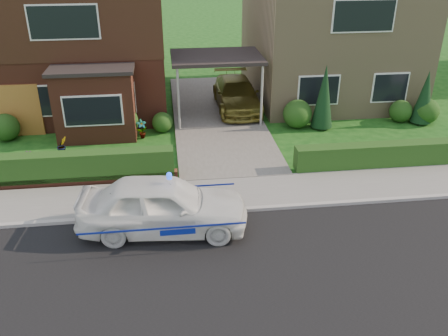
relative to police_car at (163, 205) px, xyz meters
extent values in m
plane|color=#144512|center=(2.43, -2.40, -0.78)|extent=(120.00, 120.00, 0.00)
cube|color=black|center=(2.43, -2.40, -0.78)|extent=(60.00, 6.00, 0.02)
cube|color=#9E9993|center=(2.43, 0.65, -0.72)|extent=(60.00, 0.16, 0.12)
cube|color=slate|center=(2.43, 1.70, -0.73)|extent=(60.00, 2.00, 0.10)
cube|color=#666059|center=(2.43, 8.60, -0.72)|extent=(3.80, 12.00, 0.12)
cube|color=brown|center=(-3.37, 11.60, 2.12)|extent=(7.20, 8.00, 5.80)
cube|color=white|center=(-4.96, 7.58, 0.62)|extent=(1.80, 0.08, 1.30)
cube|color=white|center=(-1.79, 7.58, 0.62)|extent=(1.60, 0.08, 1.30)
cube|color=white|center=(-3.37, 7.58, 3.62)|extent=(2.60, 0.08, 1.30)
cube|color=black|center=(-3.37, 11.60, 3.57)|extent=(7.26, 8.06, 2.90)
cube|color=brown|center=(-2.51, 6.90, 0.57)|extent=(3.00, 1.40, 2.70)
cube|color=black|center=(-2.51, 6.90, 1.99)|extent=(3.20, 1.60, 0.14)
cube|color=tan|center=(8.23, 11.60, 2.12)|extent=(7.20, 8.00, 5.80)
cube|color=white|center=(6.64, 7.58, 0.62)|extent=(1.80, 0.08, 1.30)
cube|color=white|center=(9.81, 7.58, 0.62)|extent=(1.60, 0.08, 1.30)
cube|color=white|center=(8.23, 7.58, 3.62)|extent=(2.60, 0.08, 1.30)
cube|color=black|center=(2.43, 8.60, 1.92)|extent=(3.80, 3.00, 0.14)
cylinder|color=gray|center=(0.73, 7.20, 0.57)|extent=(0.10, 0.10, 2.70)
cylinder|color=gray|center=(4.13, 7.20, 0.57)|extent=(0.10, 0.10, 2.70)
cube|color=#995E21|center=(-5.82, 7.56, 0.27)|extent=(2.20, 0.10, 2.10)
cube|color=brown|center=(-3.37, 2.90, -0.60)|extent=(7.70, 0.25, 0.36)
cube|color=#1B3C13|center=(-3.37, 3.05, -0.78)|extent=(7.50, 0.55, 0.90)
cube|color=#1B3C13|center=(8.23, 2.95, -0.78)|extent=(7.50, 0.55, 0.80)
sphere|color=#1B3C13|center=(-6.07, 7.10, -0.24)|extent=(1.08, 1.08, 1.08)
sphere|color=#1B3C13|center=(-1.57, 6.90, -0.12)|extent=(1.32, 1.32, 1.32)
sphere|color=#1B3C13|center=(0.03, 7.20, -0.36)|extent=(0.84, 0.84, 0.84)
sphere|color=#1B3C13|center=(5.63, 7.00, -0.18)|extent=(1.20, 1.20, 1.20)
sphere|color=#1B3C13|center=(10.23, 7.10, -0.30)|extent=(0.96, 0.96, 0.96)
sphere|color=#1B3C13|center=(11.23, 6.80, -0.24)|extent=(1.08, 1.08, 1.08)
cone|color=black|center=(6.63, 6.80, 0.52)|extent=(0.90, 0.90, 2.60)
cone|color=black|center=(11.03, 6.80, 0.32)|extent=(0.90, 0.90, 2.20)
imported|color=white|center=(0.00, 0.00, 0.00)|extent=(2.25, 4.72, 1.56)
sphere|color=#193FF2|center=(0.23, 0.00, 0.86)|extent=(0.17, 0.17, 0.17)
cube|color=navy|center=(0.00, -0.92, -0.06)|extent=(4.20, 0.02, 0.05)
cube|color=navy|center=(0.00, 0.92, -0.06)|extent=(4.20, 0.01, 0.05)
ellipsoid|color=black|center=(-1.28, -0.10, 0.30)|extent=(0.22, 0.17, 0.21)
sphere|color=white|center=(-1.26, -0.16, 0.29)|extent=(0.11, 0.11, 0.11)
sphere|color=black|center=(-1.26, -0.12, 0.44)|extent=(0.13, 0.13, 0.13)
cone|color=black|center=(-1.30, -0.11, 0.50)|extent=(0.04, 0.04, 0.05)
cone|color=black|center=(-1.21, -0.11, 0.50)|extent=(0.04, 0.04, 0.05)
imported|color=olive|center=(3.43, 9.40, 0.01)|extent=(1.88, 4.59, 1.33)
imported|color=gray|center=(-0.79, 6.60, -0.39)|extent=(0.48, 0.40, 0.77)
imported|color=gray|center=(-3.64, 5.38, -0.42)|extent=(0.50, 0.49, 0.71)
imported|color=gray|center=(-4.35, 3.81, -0.35)|extent=(0.56, 0.56, 0.86)
camera|label=1|loc=(0.26, -11.11, 6.63)|focal=38.00mm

